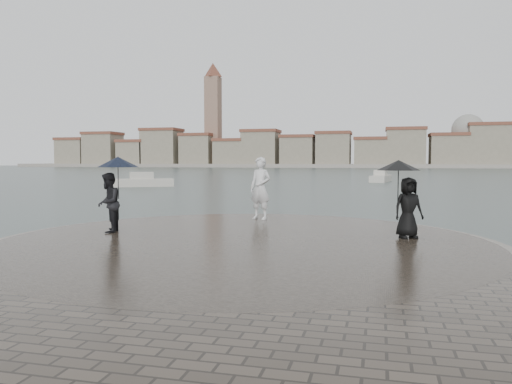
# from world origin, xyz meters

# --- Properties ---
(ground) EXTENTS (400.00, 400.00, 0.00)m
(ground) POSITION_xyz_m (0.00, 0.00, 0.00)
(ground) COLOR #2B3835
(ground) RESTS_ON ground
(kerb_ring) EXTENTS (12.50, 12.50, 0.32)m
(kerb_ring) POSITION_xyz_m (0.00, 3.50, 0.16)
(kerb_ring) COLOR gray
(kerb_ring) RESTS_ON ground
(quay_tip) EXTENTS (11.90, 11.90, 0.36)m
(quay_tip) POSITION_xyz_m (0.00, 3.50, 0.18)
(quay_tip) COLOR #2D261E
(quay_tip) RESTS_ON ground
(statue) EXTENTS (0.87, 0.71, 2.05)m
(statue) POSITION_xyz_m (-0.59, 7.74, 1.39)
(statue) COLOR silver
(statue) RESTS_ON quay_tip
(visitor_left) EXTENTS (1.21, 1.12, 2.04)m
(visitor_left) POSITION_xyz_m (-3.76, 3.80, 1.51)
(visitor_left) COLOR black
(visitor_left) RESTS_ON quay_tip
(visitor_right) EXTENTS (1.25, 1.11, 1.95)m
(visitor_right) POSITION_xyz_m (3.84, 4.76, 1.51)
(visitor_right) COLOR black
(visitor_right) RESTS_ON quay_tip
(far_skyline) EXTENTS (260.00, 20.00, 37.00)m
(far_skyline) POSITION_xyz_m (-6.29, 160.71, 5.61)
(far_skyline) COLOR gray
(far_skyline) RESTS_ON ground
(boats) EXTENTS (24.50, 20.64, 1.50)m
(boats) POSITION_xyz_m (-6.97, 39.89, 0.38)
(boats) COLOR #BDB7AA
(boats) RESTS_ON ground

